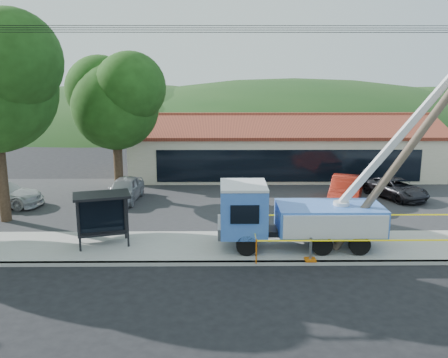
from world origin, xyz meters
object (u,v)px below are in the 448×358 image
at_px(leaning_pole, 423,130).
at_px(bus_shelter, 102,207).
at_px(utility_truck, 297,212).
at_px(car_white, 0,207).
at_px(car_silver, 125,202).
at_px(car_red, 345,205).
at_px(car_dark, 395,199).

distance_m(leaning_pole, bus_shelter, 14.30).
xyz_separation_m(utility_truck, leaning_pole, (5.10, -0.39, 3.68)).
xyz_separation_m(bus_shelter, car_white, (-7.53, 6.52, -1.88)).
height_order(utility_truck, leaning_pole, utility_truck).
bearing_deg(car_silver, car_red, 2.01).
bearing_deg(car_red, bus_shelter, -132.97).
xyz_separation_m(car_silver, car_white, (-7.12, -1.04, 0.00)).
height_order(utility_truck, bus_shelter, utility_truck).
xyz_separation_m(bus_shelter, car_dark, (16.16, 8.11, -1.88)).
bearing_deg(car_dark, utility_truck, -155.45).
bearing_deg(car_silver, leaning_pole, -25.69).
relative_size(car_white, car_dark, 1.18).
bearing_deg(utility_truck, car_dark, 49.09).
bearing_deg(leaning_pole, car_red, 97.73).
relative_size(bus_shelter, car_red, 0.57).
relative_size(leaning_pole, car_white, 1.89).
bearing_deg(car_red, leaning_pole, -63.62).
height_order(car_silver, car_red, car_red).
relative_size(utility_truck, car_silver, 2.79).
distance_m(utility_truck, car_silver, 12.30).
height_order(leaning_pole, car_white, leaning_pole).
relative_size(utility_truck, car_white, 2.28).
xyz_separation_m(leaning_pole, car_white, (-21.36, 7.38, -5.42)).
height_order(car_silver, car_dark, car_silver).
distance_m(utility_truck, leaning_pole, 6.30).
height_order(leaning_pole, car_red, leaning_pole).
bearing_deg(car_red, car_silver, -164.23).
xyz_separation_m(utility_truck, bus_shelter, (-8.73, 0.46, 0.13)).
bearing_deg(car_dark, bus_shelter, -177.90).
relative_size(leaning_pole, car_silver, 2.32).
xyz_separation_m(car_silver, car_red, (13.20, -0.66, 0.00)).
relative_size(bus_shelter, car_dark, 0.64).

